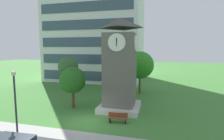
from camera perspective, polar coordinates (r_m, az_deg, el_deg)
The scene contains 9 objects.
ground_plane at distance 17.25m, azimuth -8.37°, elevation -16.23°, with size 160.00×160.00×0.00m, color #3D7A33.
kerb_strip at distance 15.08m, azimuth -12.49°, elevation -19.85°, with size 120.00×1.60×0.01m, color #9E9E99.
office_building at distance 40.96m, azimuth -4.95°, elevation 17.59°, with size 19.65×13.58×28.80m.
clock_tower at distance 19.30m, azimuth 2.61°, elevation 0.00°, with size 4.33×4.33×9.97m.
park_bench at distance 16.83m, azimuth 1.88°, elevation -15.06°, with size 1.84×0.68×0.88m.
street_lamp at distance 15.51m, azimuth -28.74°, elevation -7.14°, with size 0.36×0.36×5.08m.
tree_near_tower at distance 28.84m, azimuth -13.91°, elevation 1.00°, with size 3.15×3.15×5.51m.
tree_by_building at distance 26.71m, azimuth 8.98°, elevation 1.58°, with size 4.08×4.08×6.38m.
tree_streetside at distance 20.52m, azimuth -12.53°, elevation -3.20°, with size 2.96×2.96×4.72m.
Camera 1 is at (6.24, -14.60, 6.73)m, focal length 28.44 mm.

